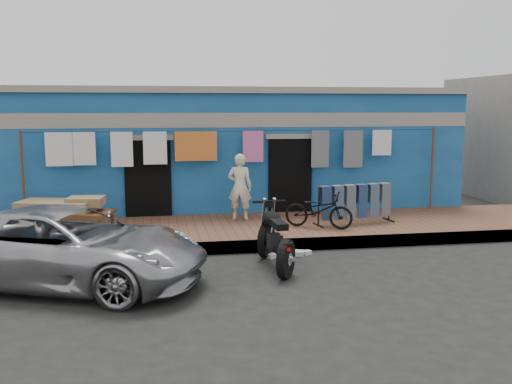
% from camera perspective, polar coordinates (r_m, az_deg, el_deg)
% --- Properties ---
extents(ground, '(80.00, 80.00, 0.00)m').
position_cam_1_polar(ground, '(9.97, 2.00, -8.24)').
color(ground, black).
rests_on(ground, ground).
extents(sidewalk, '(28.00, 3.00, 0.25)m').
position_cam_1_polar(sidewalk, '(12.80, -0.77, -3.89)').
color(sidewalk, brown).
rests_on(sidewalk, ground).
extents(curb, '(28.00, 0.10, 0.25)m').
position_cam_1_polar(curb, '(11.41, 0.39, -5.43)').
color(curb, gray).
rests_on(curb, ground).
extents(building, '(12.20, 5.20, 3.36)m').
position_cam_1_polar(building, '(16.49, -3.00, 4.38)').
color(building, navy).
rests_on(building, ground).
extents(clothesline, '(10.06, 0.06, 2.10)m').
position_cam_1_polar(clothesline, '(13.71, -3.89, 4.08)').
color(clothesline, brown).
rests_on(clothesline, sidewalk).
extents(car, '(5.09, 3.64, 1.31)m').
position_cam_1_polar(car, '(9.73, -18.43, -5.12)').
color(car, '#A9A9AE').
rests_on(car, ground).
extents(seated_person, '(0.65, 0.52, 1.55)m').
position_cam_1_polar(seated_person, '(13.29, -1.63, 0.53)').
color(seated_person, beige).
rests_on(seated_person, sidewalk).
extents(bicycle, '(1.56, 1.21, 0.97)m').
position_cam_1_polar(bicycle, '(12.49, 6.29, -1.40)').
color(bicycle, black).
rests_on(bicycle, sidewalk).
extents(motorcycle, '(0.79, 1.83, 1.14)m').
position_cam_1_polar(motorcycle, '(10.28, 1.96, -4.43)').
color(motorcycle, black).
rests_on(motorcycle, ground).
extents(charpoy, '(2.53, 2.05, 0.68)m').
position_cam_1_polar(charpoy, '(12.93, -18.42, -2.11)').
color(charpoy, brown).
rests_on(charpoy, sidewalk).
extents(jeans_rack, '(2.04, 1.03, 0.92)m').
position_cam_1_polar(jeans_rack, '(13.10, 9.85, -1.12)').
color(jeans_rack, black).
rests_on(jeans_rack, sidewalk).
extents(litter_a, '(0.23, 0.22, 0.08)m').
position_cam_1_polar(litter_a, '(11.00, 1.54, -6.41)').
color(litter_a, silver).
rests_on(litter_a, ground).
extents(litter_b, '(0.20, 0.19, 0.08)m').
position_cam_1_polar(litter_b, '(11.28, 5.10, -6.06)').
color(litter_b, silver).
rests_on(litter_b, ground).
extents(litter_c, '(0.25, 0.28, 0.09)m').
position_cam_1_polar(litter_c, '(11.21, 4.32, -6.12)').
color(litter_c, silver).
rests_on(litter_c, ground).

